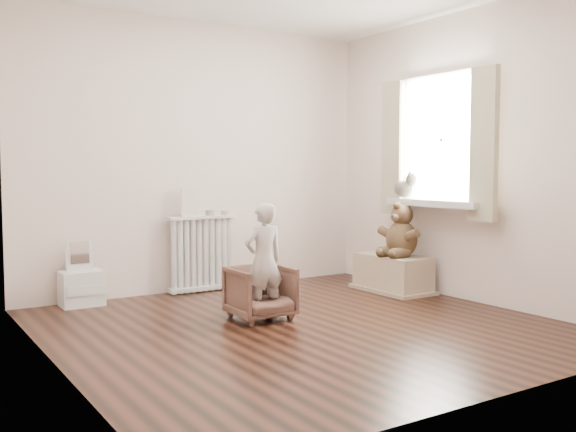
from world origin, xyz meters
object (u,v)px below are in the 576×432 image
radiator (203,251)px  toy_vanity (81,274)px  toy_bench (393,271)px  child (264,261)px  teddy_bear (402,223)px  plush_cat (405,188)px  armchair (261,293)px

radiator → toy_vanity: (-1.17, -0.03, -0.11)m
toy_bench → child: bearing=-167.5°
teddy_bear → plush_cat: plush_cat is taller
armchair → plush_cat: 2.00m
child → teddy_bear: size_ratio=1.76×
child → teddy_bear: (1.69, 0.27, 0.20)m
armchair → child: bearing=-88.8°
plush_cat → toy_vanity: bearing=178.9°
radiator → armchair: 1.32m
child → plush_cat: bearing=-167.4°
toy_bench → plush_cat: plush_cat is taller
armchair → plush_cat: plush_cat is taller
teddy_bear → plush_cat: bearing=32.8°
radiator → child: 1.36m
teddy_bear → plush_cat: 0.37m
toy_vanity → armchair: toy_vanity is taller
toy_vanity → plush_cat: size_ratio=1.87×
radiator → toy_bench: (1.56, -0.98, -0.19)m
radiator → plush_cat: (1.70, -0.98, 0.61)m
radiator → plush_cat: bearing=-30.0°
armchair → toy_bench: (1.67, 0.32, -0.01)m
armchair → child: 0.26m
toy_bench → plush_cat: 0.81m
armchair → teddy_bear: teddy_bear is taller
toy_bench → plush_cat: size_ratio=2.50×
toy_bench → plush_cat: (0.14, -0.00, 0.80)m
child → toy_bench: child is taller
toy_bench → teddy_bear: teddy_bear is taller
armchair → teddy_bear: (1.69, 0.22, 0.46)m
armchair → teddy_bear: bearing=8.5°
armchair → toy_bench: 1.70m
armchair → toy_bench: bearing=12.1°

